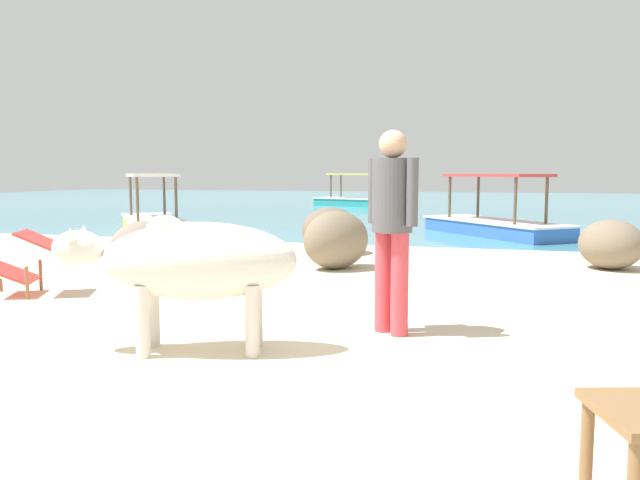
{
  "coord_description": "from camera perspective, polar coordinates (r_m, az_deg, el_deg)",
  "views": [
    {
      "loc": [
        2.01,
        -3.99,
        1.33
      ],
      "look_at": [
        -0.02,
        3.0,
        0.55
      ],
      "focal_mm": 35.46,
      "sensor_mm": 36.0,
      "label": 1
    }
  ],
  "objects": [
    {
      "name": "shore_rock_small",
      "position": [
        9.3,
        24.79,
        -0.36
      ],
      "size": [
        1.16,
        1.17,
        0.67
      ],
      "primitive_type": "ellipsoid",
      "rotation": [
        0.0,
        0.0,
        2.21
      ],
      "color": "#756651",
      "rests_on": "sand_beach"
    },
    {
      "name": "person_standing",
      "position": [
        5.02,
        6.53,
        2.18
      ],
      "size": [
        0.44,
        0.33,
        1.62
      ],
      "rotation": [
        0.0,
        0.0,
        4.11
      ],
      "color": "#CC3D47",
      "rests_on": "sand_beach"
    },
    {
      "name": "shore_rock_flat",
      "position": [
        9.0,
        -15.35,
        -0.31
      ],
      "size": [
        1.02,
        1.19,
        0.64
      ],
      "primitive_type": "ellipsoid",
      "rotation": [
        0.0,
        0.0,
        1.39
      ],
      "color": "gray",
      "rests_on": "sand_beach"
    },
    {
      "name": "boat_teal",
      "position": [
        24.96,
        3.57,
        3.69
      ],
      "size": [
        3.85,
        2.16,
        1.29
      ],
      "rotation": [
        0.0,
        0.0,
        5.99
      ],
      "color": "teal",
      "rests_on": "water_surface"
    },
    {
      "name": "boat_blue",
      "position": [
        13.78,
        15.47,
        1.55
      ],
      "size": [
        3.22,
        3.57,
        1.29
      ],
      "rotation": [
        0.0,
        0.0,
        5.4
      ],
      "color": "#3866B7",
      "rests_on": "water_surface"
    },
    {
      "name": "cow",
      "position": [
        4.59,
        -11.39,
        -1.96
      ],
      "size": [
        1.77,
        0.9,
        0.99
      ],
      "rotation": [
        0.0,
        0.0,
        3.44
      ],
      "color": "beige",
      "rests_on": "sand_beach"
    },
    {
      "name": "sand_beach",
      "position": [
        4.66,
        -10.31,
        -10.3
      ],
      "size": [
        18.0,
        14.0,
        0.04
      ],
      "primitive_type": "cube",
      "color": "beige",
      "rests_on": "ground"
    },
    {
      "name": "deck_chair_far",
      "position": [
        7.32,
        -24.86,
        -1.55
      ],
      "size": [
        0.92,
        0.81,
        0.68
      ],
      "rotation": [
        0.0,
        0.0,
        3.59
      ],
      "color": "brown",
      "rests_on": "sand_beach"
    },
    {
      "name": "shore_rock_medium",
      "position": [
        8.47,
        1.47,
        0.01
      ],
      "size": [
        1.13,
        1.21,
        0.78
      ],
      "primitive_type": "ellipsoid",
      "rotation": [
        0.0,
        0.0,
        0.98
      ],
      "color": "#756651",
      "rests_on": "sand_beach"
    },
    {
      "name": "water_surface",
      "position": [
        26.1,
        11.74,
        3.04
      ],
      "size": [
        60.0,
        36.0,
        0.03
      ],
      "primitive_type": "cube",
      "color": "teal",
      "rests_on": "ground"
    },
    {
      "name": "shore_rock_large",
      "position": [
        10.07,
        0.93,
        0.87
      ],
      "size": [
        1.03,
        1.12,
        0.74
      ],
      "primitive_type": "ellipsoid",
      "rotation": [
        0.0,
        0.0,
        1.41
      ],
      "color": "#6B5B4C",
      "rests_on": "sand_beach"
    },
    {
      "name": "boat_yellow",
      "position": [
        14.48,
        -14.88,
        1.78
      ],
      "size": [
        3.1,
        3.64,
        1.29
      ],
      "rotation": [
        0.0,
        0.0,
        2.2
      ],
      "color": "gold",
      "rests_on": "water_surface"
    }
  ]
}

